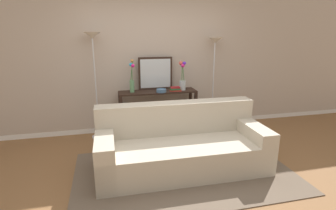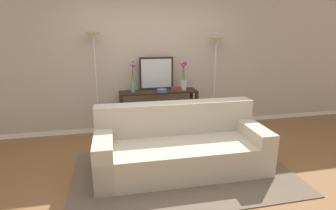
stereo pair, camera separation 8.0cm
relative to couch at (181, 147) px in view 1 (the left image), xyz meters
name	(u,v)px [view 1 (the left image)]	position (x,y,z in m)	size (l,w,h in m)	color
ground_plane	(173,177)	(-0.18, -0.23, -0.32)	(16.00, 16.00, 0.02)	brown
back_wall	(147,58)	(-0.18, 1.72, 1.07)	(12.00, 0.15, 2.77)	white
area_rug	(184,172)	(0.00, -0.17, -0.30)	(2.93, 1.82, 0.01)	brown
couch	(181,147)	(0.00, 0.00, 0.00)	(2.33, 1.01, 0.88)	#BCB29E
console_table	(158,104)	(-0.05, 1.38, 0.26)	(1.42, 0.37, 0.82)	black
floor_lamp_left	(94,56)	(-1.14, 1.41, 1.15)	(0.28, 0.28, 1.86)	silver
floor_lamp_right	(214,58)	(1.05, 1.41, 1.08)	(0.28, 0.28, 1.76)	silver
wall_mirror	(155,73)	(-0.06, 1.53, 0.81)	(0.63, 0.02, 0.60)	black
vase_tall_flowers	(132,79)	(-0.51, 1.39, 0.74)	(0.10, 0.11, 0.58)	#669E6B
vase_short_flowers	(183,79)	(0.41, 1.35, 0.71)	(0.13, 0.13, 0.53)	silver
fruit_bowl	(161,91)	(-0.01, 1.26, 0.54)	(0.18, 0.18, 0.06)	#4C7093
book_stack	(175,89)	(0.26, 1.29, 0.55)	(0.22, 0.14, 0.08)	#BC3328
book_row_under_console	(137,131)	(-0.45, 1.38, -0.25)	(0.36, 0.18, 0.13)	gold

